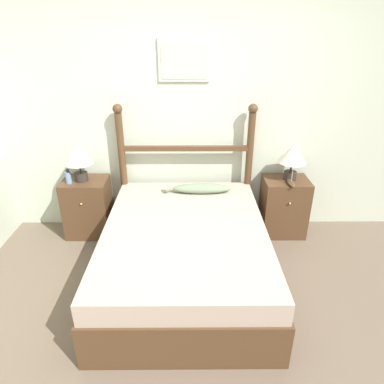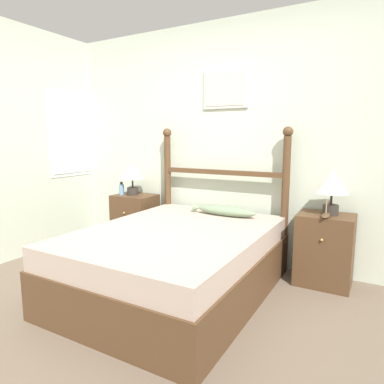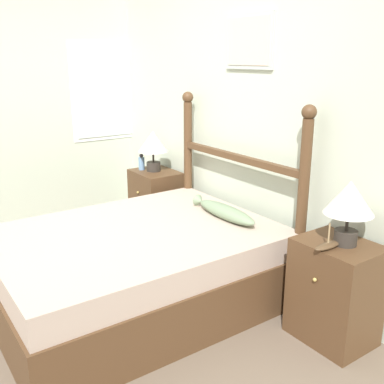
{
  "view_description": "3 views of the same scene",
  "coord_description": "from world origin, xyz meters",
  "px_view_note": "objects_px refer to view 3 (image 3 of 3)",
  "views": [
    {
      "loc": [
        -0.06,
        -1.88,
        2.13
      ],
      "look_at": [
        -0.04,
        0.99,
        0.75
      ],
      "focal_mm": 32.0,
      "sensor_mm": 36.0,
      "label": 1
    },
    {
      "loc": [
        1.4,
        -1.72,
        1.33
      ],
      "look_at": [
        -0.12,
        0.98,
        0.84
      ],
      "focal_mm": 32.0,
      "sensor_mm": 36.0,
      "label": 2
    },
    {
      "loc": [
        2.52,
        -0.68,
        1.72
      ],
      "look_at": [
        -0.02,
        1.1,
        0.79
      ],
      "focal_mm": 42.0,
      "sensor_mm": 36.0,
      "label": 3
    }
  ],
  "objects_px": {
    "table_lamp_right": "(349,201)",
    "nightstand_right": "(335,292)",
    "nightstand_left": "(156,203)",
    "bed": "(136,268)",
    "fish_pillow": "(224,211)",
    "bottle": "(142,163)",
    "model_boat": "(328,245)",
    "table_lamp_left": "(153,144)"
  },
  "relations": [
    {
      "from": "table_lamp_left",
      "to": "model_boat",
      "type": "relative_size",
      "value": 1.84
    },
    {
      "from": "bed",
      "to": "nightstand_left",
      "type": "relative_size",
      "value": 2.94
    },
    {
      "from": "nightstand_left",
      "to": "bottle",
      "type": "relative_size",
      "value": 4.02
    },
    {
      "from": "nightstand_left",
      "to": "bottle",
      "type": "height_order",
      "value": "bottle"
    },
    {
      "from": "table_lamp_left",
      "to": "fish_pillow",
      "type": "bearing_deg",
      "value": -5.65
    },
    {
      "from": "fish_pillow",
      "to": "table_lamp_right",
      "type": "bearing_deg",
      "value": 8.29
    },
    {
      "from": "bottle",
      "to": "model_boat",
      "type": "height_order",
      "value": "bottle"
    },
    {
      "from": "bottle",
      "to": "fish_pillow",
      "type": "bearing_deg",
      "value": -2.23
    },
    {
      "from": "table_lamp_left",
      "to": "table_lamp_right",
      "type": "distance_m",
      "value": 2.23
    },
    {
      "from": "table_lamp_left",
      "to": "table_lamp_right",
      "type": "height_order",
      "value": "same"
    },
    {
      "from": "nightstand_right",
      "to": "fish_pillow",
      "type": "bearing_deg",
      "value": -172.12
    },
    {
      "from": "table_lamp_right",
      "to": "nightstand_right",
      "type": "bearing_deg",
      "value": -159.14
    },
    {
      "from": "table_lamp_right",
      "to": "bed",
      "type": "bearing_deg",
      "value": -143.75
    },
    {
      "from": "bed",
      "to": "fish_pillow",
      "type": "bearing_deg",
      "value": 77.4
    },
    {
      "from": "table_lamp_right",
      "to": "model_boat",
      "type": "distance_m",
      "value": 0.29
    },
    {
      "from": "bed",
      "to": "nightstand_right",
      "type": "relative_size",
      "value": 2.94
    },
    {
      "from": "nightstand_left",
      "to": "nightstand_right",
      "type": "height_order",
      "value": "same"
    },
    {
      "from": "nightstand_right",
      "to": "model_boat",
      "type": "relative_size",
      "value": 3.05
    },
    {
      "from": "bed",
      "to": "table_lamp_right",
      "type": "bearing_deg",
      "value": 36.25
    },
    {
      "from": "nightstand_right",
      "to": "table_lamp_left",
      "type": "distance_m",
      "value": 2.28
    },
    {
      "from": "bed",
      "to": "nightstand_right",
      "type": "height_order",
      "value": "nightstand_right"
    },
    {
      "from": "nightstand_left",
      "to": "fish_pillow",
      "type": "bearing_deg",
      "value": -5.97
    },
    {
      "from": "bed",
      "to": "table_lamp_left",
      "type": "xyz_separation_m",
      "value": [
        -1.11,
        0.8,
        0.65
      ]
    },
    {
      "from": "table_lamp_left",
      "to": "nightstand_right",
      "type": "bearing_deg",
      "value": 0.13
    },
    {
      "from": "table_lamp_left",
      "to": "fish_pillow",
      "type": "xyz_separation_m",
      "value": [
        1.26,
        -0.13,
        -0.31
      ]
    },
    {
      "from": "nightstand_right",
      "to": "model_boat",
      "type": "xyz_separation_m",
      "value": [
        0.01,
        -0.12,
        0.35
      ]
    },
    {
      "from": "nightstand_left",
      "to": "table_lamp_left",
      "type": "height_order",
      "value": "table_lamp_left"
    },
    {
      "from": "table_lamp_right",
      "to": "fish_pillow",
      "type": "relative_size",
      "value": 0.58
    },
    {
      "from": "nightstand_left",
      "to": "nightstand_right",
      "type": "xyz_separation_m",
      "value": [
        2.18,
        0.0,
        0.0
      ]
    },
    {
      "from": "nightstand_right",
      "to": "bottle",
      "type": "bearing_deg",
      "value": -178.12
    },
    {
      "from": "table_lamp_right",
      "to": "fish_pillow",
      "type": "distance_m",
      "value": 1.03
    },
    {
      "from": "nightstand_left",
      "to": "bed",
      "type": "bearing_deg",
      "value": -36.6
    },
    {
      "from": "bed",
      "to": "bottle",
      "type": "bearing_deg",
      "value": 149.08
    },
    {
      "from": "bottle",
      "to": "model_boat",
      "type": "distance_m",
      "value": 2.33
    },
    {
      "from": "nightstand_left",
      "to": "nightstand_right",
      "type": "bearing_deg",
      "value": 0.0
    },
    {
      "from": "nightstand_left",
      "to": "table_lamp_right",
      "type": "distance_m",
      "value": 2.29
    },
    {
      "from": "table_lamp_right",
      "to": "bottle",
      "type": "distance_m",
      "value": 2.35
    },
    {
      "from": "nightstand_right",
      "to": "table_lamp_right",
      "type": "xyz_separation_m",
      "value": [
        0.03,
        0.01,
        0.6
      ]
    },
    {
      "from": "nightstand_right",
      "to": "model_boat",
      "type": "distance_m",
      "value": 0.37
    },
    {
      "from": "bed",
      "to": "fish_pillow",
      "type": "relative_size",
      "value": 2.84
    },
    {
      "from": "table_lamp_right",
      "to": "fish_pillow",
      "type": "height_order",
      "value": "table_lamp_right"
    },
    {
      "from": "bottle",
      "to": "fish_pillow",
      "type": "distance_m",
      "value": 1.38
    }
  ]
}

